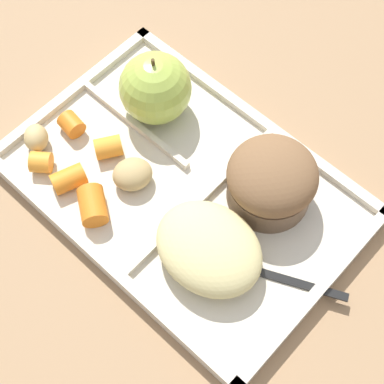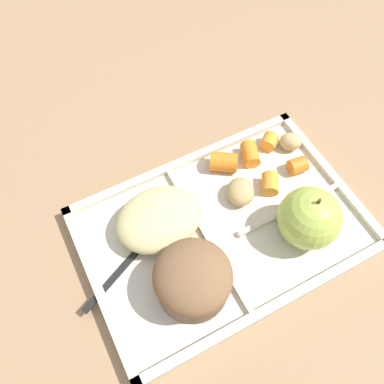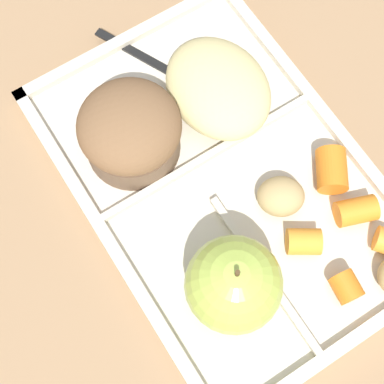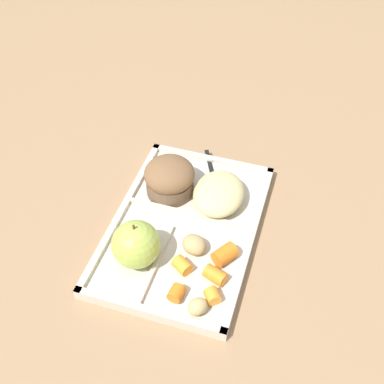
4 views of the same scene
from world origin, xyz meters
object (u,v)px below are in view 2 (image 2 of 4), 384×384
object	(u,v)px
lunch_tray	(223,230)
bran_muffin	(193,279)
plastic_fork	(137,251)
green_apple	(309,218)

from	to	relation	value
lunch_tray	bran_muffin	xyz separation A→B (m)	(0.07, 0.05, 0.04)
bran_muffin	plastic_fork	world-z (taller)	bran_muffin
green_apple	bran_muffin	bearing A→B (deg)	0.00
bran_muffin	plastic_fork	xyz separation A→B (m)	(0.04, -0.07, -0.03)
bran_muffin	plastic_fork	size ratio (longest dim) A/B	0.59
lunch_tray	bran_muffin	world-z (taller)	bran_muffin
lunch_tray	green_apple	xyz separation A→B (m)	(-0.08, 0.05, 0.04)
lunch_tray	plastic_fork	bearing A→B (deg)	-11.26
green_apple	lunch_tray	bearing A→B (deg)	-30.12
lunch_tray	green_apple	distance (m)	0.11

